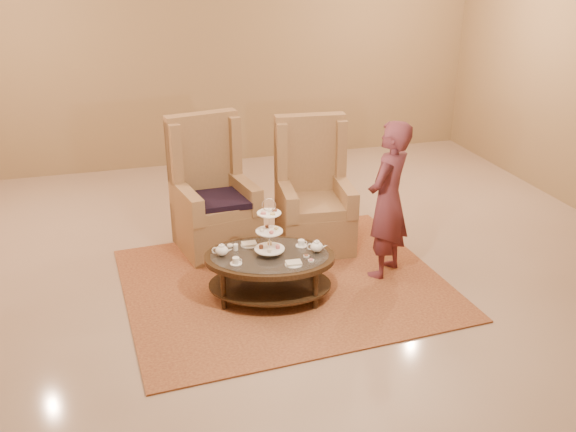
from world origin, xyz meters
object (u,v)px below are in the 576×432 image
object	(u,v)px
armchair_right	(313,203)
person	(388,201)
armchair_left	(212,204)
tea_table	(270,263)

from	to	relation	value
armchair_right	person	xyz separation A→B (m)	(0.46, -0.86, 0.31)
armchair_left	person	world-z (taller)	person
armchair_right	person	world-z (taller)	person
tea_table	armchair_left	distance (m)	1.29
tea_table	person	size ratio (longest dim) A/B	0.87
tea_table	person	world-z (taller)	person
tea_table	armchair_right	size ratio (longest dim) A/B	0.98
tea_table	armchair_left	size ratio (longest dim) A/B	0.96
tea_table	armchair_right	world-z (taller)	armchair_right
tea_table	armchair_right	xyz separation A→B (m)	(0.74, 1.00, 0.10)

